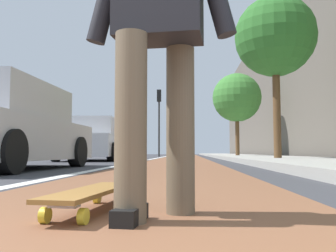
% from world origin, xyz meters
% --- Properties ---
extents(ground_plane, '(80.00, 80.00, 0.00)m').
position_xyz_m(ground_plane, '(10.00, 0.00, 0.00)').
color(ground_plane, '#38383D').
extents(bike_lane_paint, '(56.00, 2.18, 0.00)m').
position_xyz_m(bike_lane_paint, '(24.00, 0.00, 0.00)').
color(bike_lane_paint, brown).
rests_on(bike_lane_paint, ground).
extents(lane_stripe_white, '(52.00, 0.16, 0.01)m').
position_xyz_m(lane_stripe_white, '(20.00, 1.24, 0.00)').
color(lane_stripe_white, silver).
rests_on(lane_stripe_white, ground).
extents(sidewalk_curb, '(52.00, 3.20, 0.13)m').
position_xyz_m(sidewalk_curb, '(18.00, -3.27, 0.07)').
color(sidewalk_curb, '#9E9B93').
rests_on(sidewalk_curb, ground).
extents(building_facade, '(40.00, 1.20, 8.54)m').
position_xyz_m(building_facade, '(22.00, -5.76, 4.27)').
color(building_facade, '#5C554B').
rests_on(building_facade, ground).
extents(skateboard, '(0.86, 0.29, 0.11)m').
position_xyz_m(skateboard, '(1.40, 0.17, 0.09)').
color(skateboard, yellow).
rests_on(skateboard, ground).
extents(skater_person, '(0.44, 0.72, 1.64)m').
position_xyz_m(skater_person, '(1.25, -0.18, 0.94)').
color(skater_person, brown).
rests_on(skater_person, ground).
extents(parked_car_near, '(4.25, 2.01, 1.47)m').
position_xyz_m(parked_car_near, '(5.56, 2.84, 0.70)').
color(parked_car_near, '#B7B7BC').
rests_on(parked_car_near, ground).
extents(parked_car_mid, '(4.42, 2.14, 1.47)m').
position_xyz_m(parked_car_mid, '(12.15, 3.06, 0.70)').
color(parked_car_mid, silver).
rests_on(parked_car_mid, ground).
extents(traffic_light, '(0.33, 0.28, 4.49)m').
position_xyz_m(traffic_light, '(23.47, 1.64, 3.09)').
color(traffic_light, '#2D2D2D').
rests_on(traffic_light, ground).
extents(street_tree_mid, '(2.35, 2.35, 4.85)m').
position_xyz_m(street_tree_mid, '(10.04, -2.87, 3.66)').
color(street_tree_mid, brown).
rests_on(street_tree_mid, ground).
extents(street_tree_far, '(2.54, 2.54, 4.42)m').
position_xyz_m(street_tree_far, '(18.42, -2.87, 3.14)').
color(street_tree_far, brown).
rests_on(street_tree_far, ground).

